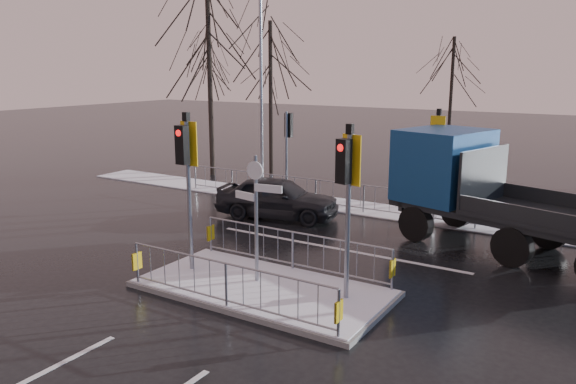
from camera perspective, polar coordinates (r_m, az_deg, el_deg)
The scene contains 12 objects.
ground at distance 13.57m, azimuth -2.60°, elevation -10.03°, with size 120.00×120.00×0.00m, color black.
snow_verge at distance 20.87m, azimuth 10.83°, elevation -2.08°, with size 30.00×2.00×0.04m, color white.
lane_markings at distance 13.32m, azimuth -3.42°, elevation -10.48°, with size 8.00×11.38×0.01m.
traffic_island at distance 13.44m, azimuth -2.63°, elevation -8.47°, with size 6.00×3.04×4.15m.
far_kerb_fixtures at distance 20.08m, azimuth 11.20°, elevation 0.26°, with size 18.00×0.65×3.83m.
car_far_lane at distance 19.72m, azimuth -1.08°, elevation -0.57°, with size 1.74×4.32×1.47m, color black.
flatbed_truck at distance 17.68m, azimuth 18.23°, elevation 0.73°, with size 7.66×4.53×3.35m.
tree_near_a at distance 27.67m, azimuth -8.04°, elevation 14.29°, with size 4.75×4.75×8.97m.
tree_near_b at distance 27.37m, azimuth -1.79°, elevation 12.40°, with size 4.00×4.00×7.55m.
tree_near_c at distance 30.86m, azimuth -7.85°, elevation 11.11°, with size 3.50×3.50×6.61m.
tree_far_a at distance 33.59m, azimuth 16.34°, elevation 11.39°, with size 3.75×3.75×7.08m.
street_lamp_left at distance 24.02m, azimuth -2.62°, elevation 10.82°, with size 1.25×0.18×8.20m.
Camera 1 is at (7.10, -10.33, 5.20)m, focal length 35.00 mm.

